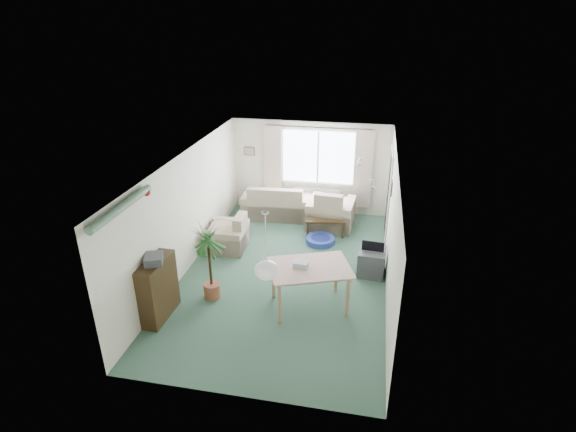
% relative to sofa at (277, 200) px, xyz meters
% --- Properties ---
extents(ground, '(6.50, 6.50, 0.00)m').
position_rel_sofa_xyz_m(ground, '(0.77, -2.75, -0.44)').
color(ground, '#325441').
extents(window, '(1.80, 0.03, 1.30)m').
position_rel_sofa_xyz_m(window, '(0.97, 0.48, 1.06)').
color(window, white).
extents(curtain_rod, '(2.60, 0.03, 0.03)m').
position_rel_sofa_xyz_m(curtain_rod, '(0.97, 0.40, 1.83)').
color(curtain_rod, black).
extents(curtain_left, '(0.45, 0.08, 2.00)m').
position_rel_sofa_xyz_m(curtain_left, '(-0.18, 0.38, 0.83)').
color(curtain_left, beige).
extents(curtain_right, '(0.45, 0.08, 2.00)m').
position_rel_sofa_xyz_m(curtain_right, '(2.12, 0.38, 0.83)').
color(curtain_right, beige).
extents(radiator, '(1.20, 0.10, 0.55)m').
position_rel_sofa_xyz_m(radiator, '(0.97, 0.44, -0.04)').
color(radiator, white).
extents(doorway, '(0.03, 0.95, 2.00)m').
position_rel_sofa_xyz_m(doorway, '(2.75, -0.55, 0.56)').
color(doorway, black).
extents(pendant_lamp, '(0.36, 0.36, 0.36)m').
position_rel_sofa_xyz_m(pendant_lamp, '(0.97, -5.05, 1.04)').
color(pendant_lamp, white).
extents(tinsel_garland, '(1.60, 1.60, 0.12)m').
position_rel_sofa_xyz_m(tinsel_garland, '(-1.15, -5.05, 1.84)').
color(tinsel_garland, '#196626').
extents(bauble_cluster_a, '(0.20, 0.20, 0.20)m').
position_rel_sofa_xyz_m(bauble_cluster_a, '(2.07, -1.85, 1.78)').
color(bauble_cluster_a, silver).
extents(bauble_cluster_b, '(0.20, 0.20, 0.20)m').
position_rel_sofa_xyz_m(bauble_cluster_b, '(2.37, -3.05, 1.78)').
color(bauble_cluster_b, silver).
extents(wall_picture_back, '(0.28, 0.03, 0.22)m').
position_rel_sofa_xyz_m(wall_picture_back, '(-0.83, 0.48, 1.11)').
color(wall_picture_back, brown).
extents(wall_picture_right, '(0.03, 0.24, 0.30)m').
position_rel_sofa_xyz_m(wall_picture_right, '(2.75, -1.55, 1.11)').
color(wall_picture_right, brown).
extents(sofa, '(1.80, 1.04, 0.87)m').
position_rel_sofa_xyz_m(sofa, '(0.00, 0.00, 0.00)').
color(sofa, tan).
rests_on(sofa, ground).
extents(armchair_corner, '(1.16, 1.10, 0.97)m').
position_rel_sofa_xyz_m(armchair_corner, '(1.42, -0.30, 0.05)').
color(armchair_corner, '#CAB098').
rests_on(armchair_corner, ground).
extents(armchair_left, '(0.88, 0.92, 0.80)m').
position_rel_sofa_xyz_m(armchair_left, '(-0.73, -1.91, -0.03)').
color(armchair_left, beige).
rests_on(armchair_left, ground).
extents(coffee_table, '(0.99, 0.64, 0.42)m').
position_rel_sofa_xyz_m(coffee_table, '(1.34, -0.79, -0.23)').
color(coffee_table, black).
rests_on(coffee_table, ground).
extents(photo_frame, '(0.12, 0.05, 0.16)m').
position_rel_sofa_xyz_m(photo_frame, '(1.44, -0.77, 0.06)').
color(photo_frame, '#4F3029').
rests_on(photo_frame, coffee_table).
extents(bookshelf, '(0.32, 0.90, 1.09)m').
position_rel_sofa_xyz_m(bookshelf, '(-1.07, -4.52, 0.11)').
color(bookshelf, black).
rests_on(bookshelf, ground).
extents(hifi_box, '(0.39, 0.43, 0.14)m').
position_rel_sofa_xyz_m(hifi_box, '(-1.05, -4.57, 0.73)').
color(hifi_box, '#3B3D41').
rests_on(hifi_box, bookshelf).
extents(houseplant, '(0.74, 0.74, 1.52)m').
position_rel_sofa_xyz_m(houseplant, '(-0.40, -3.81, 0.32)').
color(houseplant, '#1A4E22').
rests_on(houseplant, ground).
extents(dining_table, '(1.50, 1.25, 0.80)m').
position_rel_sofa_xyz_m(dining_table, '(1.41, -3.75, -0.04)').
color(dining_table, tan).
rests_on(dining_table, ground).
extents(gift_box, '(0.27, 0.21, 0.12)m').
position_rel_sofa_xyz_m(gift_box, '(1.26, -3.78, 0.43)').
color(gift_box, silver).
rests_on(gift_box, dining_table).
extents(tv_cube, '(0.56, 0.61, 0.52)m').
position_rel_sofa_xyz_m(tv_cube, '(2.47, -2.39, -0.17)').
color(tv_cube, '#303035').
rests_on(tv_cube, ground).
extents(pet_bed, '(0.72, 0.72, 0.13)m').
position_rel_sofa_xyz_m(pet_bed, '(1.29, -1.28, -0.37)').
color(pet_bed, navy).
rests_on(pet_bed, ground).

